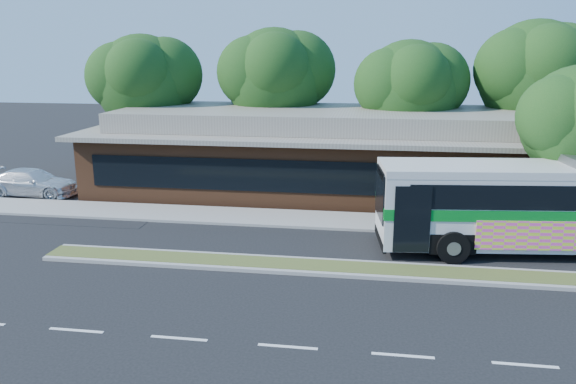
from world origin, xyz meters
name	(u,v)px	position (x,y,z in m)	size (l,w,h in m)	color
ground	(396,280)	(0.00, 0.00, 0.00)	(120.00, 120.00, 0.00)	black
median_strip	(395,271)	(0.00, 0.60, 0.07)	(26.00, 1.10, 0.15)	#3B4A1F
sidewalk	(391,223)	(0.00, 6.40, 0.06)	(44.00, 2.60, 0.12)	gray
parking_lot	(63,191)	(-18.00, 10.00, 0.01)	(14.00, 12.00, 0.01)	black
plaza_building	(389,152)	(0.00, 12.99, 2.13)	(33.20, 11.20, 4.45)	brown
tree_bg_a	(150,80)	(-14.58, 15.14, 5.87)	(6.47, 5.80, 8.63)	black
tree_bg_b	(282,75)	(-6.57, 16.14, 6.14)	(6.69, 6.00, 9.00)	black
tree_bg_c	(416,87)	(1.40, 15.13, 5.59)	(6.24, 5.60, 8.26)	black
tree_bg_d	(542,72)	(8.45, 16.15, 6.42)	(6.91, 6.20, 9.37)	black
transit_bus	(556,200)	(6.06, 3.76, 2.08)	(13.53, 4.30, 3.74)	silver
sedan	(33,183)	(-19.00, 8.79, 0.71)	(2.00, 4.92, 1.43)	silver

